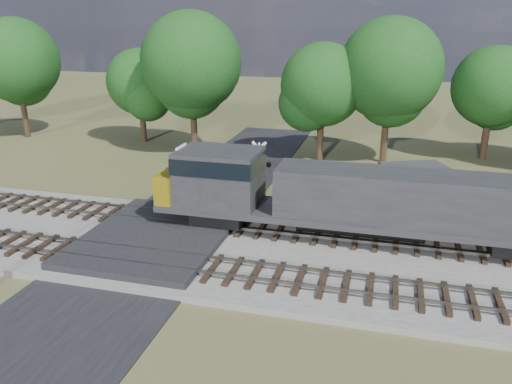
# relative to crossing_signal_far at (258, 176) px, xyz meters

# --- Properties ---
(ground) EXTENTS (160.00, 160.00, 0.00)m
(ground) POSITION_rel_crossing_signal_far_xyz_m (-3.40, -8.34, -1.62)
(ground) COLOR #494E2A
(ground) RESTS_ON ground
(ballast_bed) EXTENTS (140.00, 10.00, 0.30)m
(ballast_bed) POSITION_rel_crossing_signal_far_xyz_m (6.60, -7.84, -1.47)
(ballast_bed) COLOR gray
(ballast_bed) RESTS_ON ground
(road) EXTENTS (7.00, 60.00, 0.08)m
(road) POSITION_rel_crossing_signal_far_xyz_m (-3.40, -8.34, -1.58)
(road) COLOR black
(road) RESTS_ON ground
(crossing_panel) EXTENTS (7.00, 9.00, 0.62)m
(crossing_panel) POSITION_rel_crossing_signal_far_xyz_m (-3.40, -7.84, -1.31)
(crossing_panel) COLOR #262628
(crossing_panel) RESTS_ON ground
(track_near) EXTENTS (140.00, 2.60, 0.33)m
(track_near) POSITION_rel_crossing_signal_far_xyz_m (-0.28, -10.34, -1.21)
(track_near) COLOR black
(track_near) RESTS_ON ballast_bed
(track_far) EXTENTS (140.00, 2.60, 0.33)m
(track_far) POSITION_rel_crossing_signal_far_xyz_m (-0.28, -5.34, -1.21)
(track_far) COLOR black
(track_far) RESTS_ON ballast_bed
(crossing_signal_far) EXTENTS (1.57, 0.34, 3.90)m
(crossing_signal_far) POSITION_rel_crossing_signal_far_xyz_m (0.00, 0.00, 0.00)
(crossing_signal_far) COLOR silver
(crossing_signal_far) RESTS_ON ground
(equipment_shed) EXTENTS (4.97, 4.97, 2.59)m
(equipment_shed) POSITION_rel_crossing_signal_far_xyz_m (9.83, 0.87, -0.31)
(equipment_shed) COLOR #442F1D
(equipment_shed) RESTS_ON ground
(treeline) EXTENTS (86.14, 11.83, 11.89)m
(treeline) POSITION_rel_crossing_signal_far_xyz_m (0.42, 11.63, 5.27)
(treeline) COLOR black
(treeline) RESTS_ON ground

